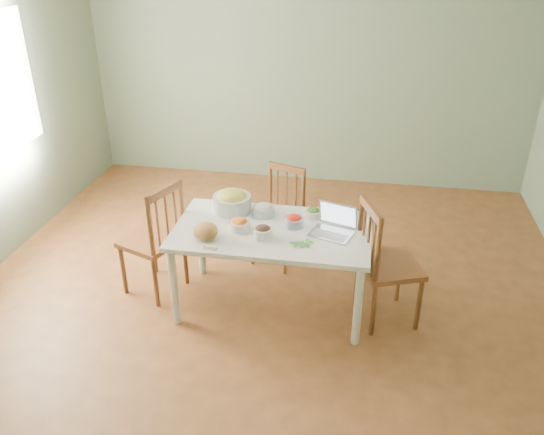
% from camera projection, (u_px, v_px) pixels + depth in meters
% --- Properties ---
extents(floor, '(5.00, 5.00, 0.00)m').
position_uv_depth(floor, '(269.00, 297.00, 4.59)').
color(floor, '#573117').
rests_on(floor, ground).
extents(wall_back, '(5.00, 0.00, 2.70)m').
position_uv_depth(wall_back, '(309.00, 66.00, 6.13)').
color(wall_back, gray).
rests_on(wall_back, ground).
extents(wall_front, '(5.00, 0.00, 2.70)m').
position_uv_depth(wall_front, '(129.00, 409.00, 1.78)').
color(wall_front, gray).
rests_on(wall_front, ground).
extents(dining_table, '(1.49, 0.84, 0.70)m').
position_uv_depth(dining_table, '(272.00, 268.00, 4.34)').
color(dining_table, white).
rests_on(dining_table, floor).
extents(chair_far, '(0.49, 0.48, 0.88)m').
position_uv_depth(chair_far, '(277.00, 218.00, 4.89)').
color(chair_far, brown).
rests_on(chair_far, floor).
extents(chair_left, '(0.54, 0.55, 0.98)m').
position_uv_depth(chair_left, '(152.00, 238.00, 4.48)').
color(chair_left, brown).
rests_on(chair_left, floor).
extents(chair_right, '(0.55, 0.56, 0.99)m').
position_uv_depth(chair_right, '(390.00, 263.00, 4.13)').
color(chair_right, brown).
rests_on(chair_right, floor).
extents(bread_boule, '(0.24, 0.24, 0.12)m').
position_uv_depth(bread_boule, '(206.00, 231.00, 4.03)').
color(bread_boule, '#9E7D44').
rests_on(bread_boule, dining_table).
extents(butter_stick, '(0.10, 0.04, 0.03)m').
position_uv_depth(butter_stick, '(210.00, 247.00, 3.92)').
color(butter_stick, beige).
rests_on(butter_stick, dining_table).
extents(bowl_squash, '(0.39, 0.39, 0.18)m').
position_uv_depth(bowl_squash, '(232.00, 201.00, 4.41)').
color(bowl_squash, '#F5CB54').
rests_on(bowl_squash, dining_table).
extents(bowl_carrot, '(0.16, 0.16, 0.09)m').
position_uv_depth(bowl_carrot, '(240.00, 224.00, 4.16)').
color(bowl_carrot, '#FF9E1F').
rests_on(bowl_carrot, dining_table).
extents(bowl_onion, '(0.22, 0.22, 0.09)m').
position_uv_depth(bowl_onion, '(263.00, 210.00, 4.37)').
color(bowl_onion, silver).
rests_on(bowl_onion, dining_table).
extents(bowl_mushroom, '(0.16, 0.16, 0.09)m').
position_uv_depth(bowl_mushroom, '(263.00, 232.00, 4.05)').
color(bowl_mushroom, black).
rests_on(bowl_mushroom, dining_table).
extents(bowl_redpep, '(0.19, 0.19, 0.09)m').
position_uv_depth(bowl_redpep, '(294.00, 221.00, 4.20)').
color(bowl_redpep, '#DD0700').
rests_on(bowl_redpep, dining_table).
extents(bowl_broccoli, '(0.16, 0.16, 0.08)m').
position_uv_depth(bowl_broccoli, '(313.00, 213.00, 4.33)').
color(bowl_broccoli, '#203C16').
rests_on(bowl_broccoli, dining_table).
extents(flatbread, '(0.20, 0.20, 0.02)m').
position_uv_depth(flatbread, '(320.00, 213.00, 4.40)').
color(flatbread, '#DEC487').
rests_on(flatbread, dining_table).
extents(basil_bunch, '(0.18, 0.18, 0.02)m').
position_uv_depth(basil_bunch, '(300.00, 242.00, 3.98)').
color(basil_bunch, '#256127').
rests_on(basil_bunch, dining_table).
extents(laptop, '(0.36, 0.33, 0.21)m').
position_uv_depth(laptop, '(332.00, 222.00, 4.06)').
color(laptop, '#B8B8C1').
rests_on(laptop, dining_table).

